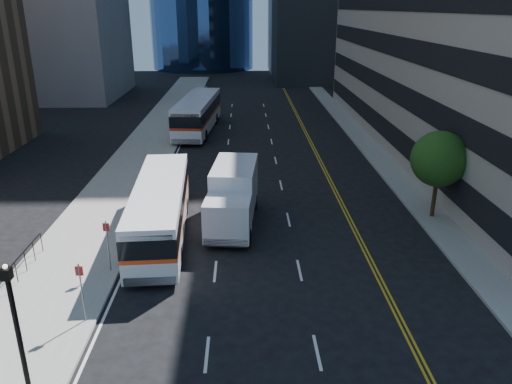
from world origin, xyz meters
TOP-DOWN VIEW (x-y plane):
  - ground at (0.00, 0.00)m, footprint 160.00×160.00m
  - sidewalk_west at (-10.50, 25.00)m, footprint 5.00×90.00m
  - sidewalk_east at (9.00, 25.00)m, footprint 2.00×90.00m
  - street_tree at (9.00, 8.00)m, footprint 3.20×3.20m
  - lamp_post at (-9.00, -6.00)m, footprint 0.28×0.28m
  - bus_front at (-6.60, 5.97)m, footprint 3.23×11.66m
  - bus_rear at (-6.60, 30.28)m, footprint 3.93×13.12m
  - box_truck at (-2.73, 7.44)m, footprint 3.01×7.12m

SIDE VIEW (x-z plane):
  - ground at x=0.00m, z-range 0.00..0.00m
  - sidewalk_west at x=-10.50m, z-range 0.00..0.15m
  - sidewalk_east at x=9.00m, z-range 0.00..0.15m
  - bus_front at x=-6.60m, z-range 0.14..3.11m
  - box_truck at x=-2.73m, z-range 0.09..3.41m
  - bus_rear at x=-6.60m, z-range 0.15..3.49m
  - lamp_post at x=-9.00m, z-range 0.44..5.00m
  - street_tree at x=9.00m, z-range 1.09..6.19m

